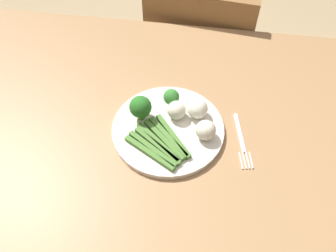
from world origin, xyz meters
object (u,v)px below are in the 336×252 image
Objects in this scene: asparagus_bundle at (160,143)px; broccoli_outer_edge at (171,97)px; plate at (168,129)px; cauliflower_left at (177,110)px; chair at (198,62)px; fork at (241,141)px; broccoli_back at (140,107)px; cauliflower_mid at (197,109)px; cauliflower_near_fork at (206,130)px; dining_table at (163,152)px.

broccoli_outer_edge reaches higher than asparagus_bundle.
cauliflower_left is at bearing -112.84° from plate.
chair is 0.66m from fork.
broccoli_back reaches higher than cauliflower_mid.
chair is at bearing -178.23° from fork.
chair is 0.65m from plate.
cauliflower_near_fork is at bearing 111.91° from cauliflower_mid.
cauliflower_mid reaches higher than plate.
asparagus_bundle is 2.42× the size of broccoli_back.
fork is at bearing 178.24° from plate.
cauliflower_left is 0.29× the size of fork.
cauliflower_mid is at bearing -154.49° from dining_table.
chair is 3.11× the size of plate.
broccoli_back is (0.05, -0.01, 0.17)m from dining_table.
plate is 0.09m from broccoli_back.
dining_table is 19.70× the size of broccoli_back.
plate is 5.87× the size of cauliflower_left.
cauliflower_left is (-0.02, 0.04, -0.01)m from broccoli_outer_edge.
fork is (-0.14, 0.58, 0.28)m from chair.
broccoli_outer_edge is 1.06× the size of cauliflower_left.
broccoli_back is 0.17m from cauliflower_near_fork.
broccoli_outer_edge is 0.07m from cauliflower_mid.
asparagus_bundle is at bearing -87.41° from fork.
cauliflower_mid is at bearing 98.90° from chair.
asparagus_bundle is at bearing 128.42° from broccoli_back.
dining_table is 0.59m from chair.
cauliflower_left is (0.05, 0.01, -0.00)m from cauliflower_mid.
dining_table is at bearing -45.45° from asparagus_bundle.
chair is (-0.06, -0.57, -0.16)m from dining_table.
asparagus_bundle is 0.13m from broccoli_outer_edge.
plate is at bearing 150.47° from dining_table.
fork is (-0.18, 0.01, -0.01)m from plate.
dining_table is at bearing -105.97° from fork.
cauliflower_near_fork is (-0.05, 0.59, 0.32)m from chair.
broccoli_outer_edge is at bearing 91.13° from chair.
broccoli_back is at bearing 84.66° from chair.
plate is at bearing 36.24° from cauliflower_mid.
chair reaches higher than dining_table.
dining_table is at bearing -12.30° from cauliflower_near_fork.
dining_table is at bearing 25.51° from cauliflower_mid.
chair is 0.70m from asparagus_bundle.
plate is 0.08m from broccoli_outer_edge.
chair reaches higher than plate.
broccoli_back is 0.09m from cauliflower_left.
broccoli_back reaches higher than fork.
plate reaches higher than dining_table.
cauliflower_near_fork is (-0.08, 0.05, 0.00)m from cauliflower_left.
plate is 0.05m from cauliflower_left.
dining_table is at bearing -29.53° from plate.
chair is at bearing -101.69° from broccoli_back.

